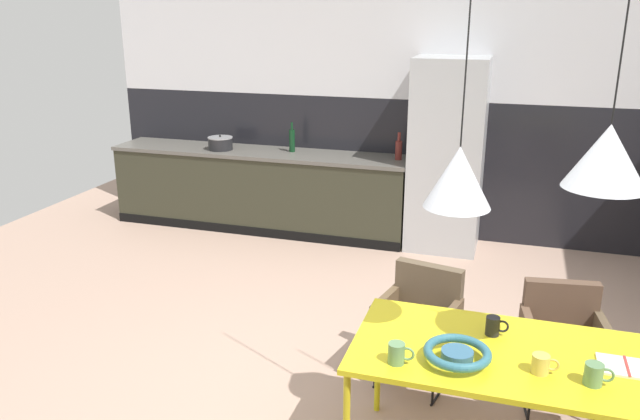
% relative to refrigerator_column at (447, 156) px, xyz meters
% --- Properties ---
extents(ground_plane, '(9.10, 9.10, 0.00)m').
position_rel_refrigerator_column_xyz_m(ground_plane, '(-0.37, -3.04, -0.97)').
color(ground_plane, tan).
extents(back_wall_splashback_dark, '(7.00, 0.12, 1.48)m').
position_rel_refrigerator_column_xyz_m(back_wall_splashback_dark, '(-0.37, 0.36, -0.23)').
color(back_wall_splashback_dark, black).
rests_on(back_wall_splashback_dark, ground).
extents(back_wall_panel_upper, '(7.00, 0.12, 1.48)m').
position_rel_refrigerator_column_xyz_m(back_wall_panel_upper, '(-0.37, 0.36, 1.25)').
color(back_wall_panel_upper, silver).
rests_on(back_wall_panel_upper, back_wall_splashback_dark).
extents(kitchen_counter, '(3.37, 0.63, 0.89)m').
position_rel_refrigerator_column_xyz_m(kitchen_counter, '(-2.05, -0.00, -0.53)').
color(kitchen_counter, '#303123').
rests_on(kitchen_counter, ground).
extents(refrigerator_column, '(0.72, 0.60, 1.95)m').
position_rel_refrigerator_column_xyz_m(refrigerator_column, '(0.00, 0.00, 0.00)').
color(refrigerator_column, '#ADAFB2').
rests_on(refrigerator_column, ground).
extents(dining_table, '(1.57, 0.82, 0.74)m').
position_rel_refrigerator_column_xyz_m(dining_table, '(0.71, -3.36, -0.28)').
color(dining_table, yellow).
rests_on(dining_table, ground).
extents(armchair_by_stool, '(0.57, 0.56, 0.77)m').
position_rel_refrigerator_column_xyz_m(armchair_by_stool, '(0.16, -2.54, -0.47)').
color(armchair_by_stool, brown).
rests_on(armchair_by_stool, ground).
extents(armchair_facing_counter, '(0.55, 0.53, 0.76)m').
position_rel_refrigerator_column_xyz_m(armchair_facing_counter, '(1.03, -2.54, -0.47)').
color(armchair_facing_counter, brown).
rests_on(armchair_facing_counter, ground).
extents(fruit_bowl, '(0.33, 0.33, 0.08)m').
position_rel_refrigerator_column_xyz_m(fruit_bowl, '(0.47, -3.53, -0.18)').
color(fruit_bowl, '#33607F').
rests_on(fruit_bowl, dining_table).
extents(open_book, '(0.26, 0.19, 0.02)m').
position_rel_refrigerator_column_xyz_m(open_book, '(1.25, -3.34, -0.23)').
color(open_book, white).
rests_on(open_book, dining_table).
extents(mug_glass_clear, '(0.12, 0.07, 0.10)m').
position_rel_refrigerator_column_xyz_m(mug_glass_clear, '(0.62, -3.20, -0.18)').
color(mug_glass_clear, black).
rests_on(mug_glass_clear, dining_table).
extents(mug_white_ceramic, '(0.13, 0.08, 0.10)m').
position_rel_refrigerator_column_xyz_m(mug_white_ceramic, '(1.08, -3.54, -0.18)').
color(mug_white_ceramic, '#5B8456').
rests_on(mug_white_ceramic, dining_table).
extents(mug_short_terracotta, '(0.13, 0.08, 0.09)m').
position_rel_refrigerator_column_xyz_m(mug_short_terracotta, '(0.86, -3.51, -0.18)').
color(mug_short_terracotta, gold).
rests_on(mug_short_terracotta, dining_table).
extents(mug_dark_espresso, '(0.13, 0.08, 0.11)m').
position_rel_refrigerator_column_xyz_m(mug_dark_espresso, '(0.19, -3.62, -0.18)').
color(mug_dark_espresso, '#5B8456').
rests_on(mug_dark_espresso, dining_table).
extents(cooking_pot, '(0.27, 0.27, 0.17)m').
position_rel_refrigerator_column_xyz_m(cooking_pot, '(-2.48, -0.07, -0.01)').
color(cooking_pot, black).
rests_on(cooking_pot, kitchen_counter).
extents(bottle_wine_green, '(0.06, 0.06, 0.33)m').
position_rel_refrigerator_column_xyz_m(bottle_wine_green, '(-1.68, 0.07, 0.05)').
color(bottle_wine_green, '#0F3319').
rests_on(bottle_wine_green, kitchen_counter).
extents(bottle_spice_small, '(0.07, 0.07, 0.28)m').
position_rel_refrigerator_column_xyz_m(bottle_spice_small, '(-0.50, 0.04, 0.03)').
color(bottle_spice_small, maroon).
rests_on(bottle_spice_small, kitchen_counter).
extents(pendant_lamp_over_table_near, '(0.32, 0.32, 1.44)m').
position_rel_refrigerator_column_xyz_m(pendant_lamp_over_table_near, '(0.40, -3.34, 0.65)').
color(pendant_lamp_over_table_near, black).
extents(pendant_lamp_over_table_far, '(0.35, 0.35, 1.27)m').
position_rel_refrigerator_column_xyz_m(pendant_lamp_over_table_far, '(1.03, -3.40, 0.80)').
color(pendant_lamp_over_table_far, black).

